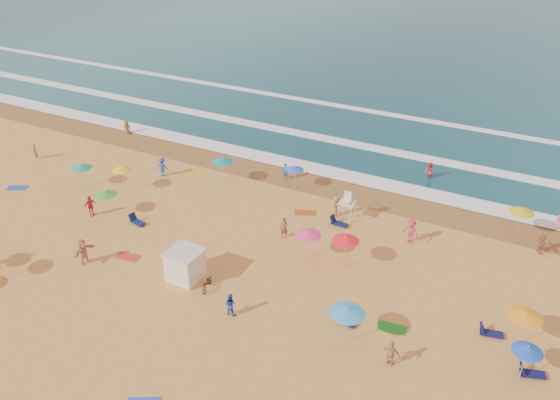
% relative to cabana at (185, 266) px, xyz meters
% --- Properties ---
extents(ground, '(220.00, 220.00, 0.00)m').
position_rel_cabana_xyz_m(ground, '(0.73, 3.96, -1.00)').
color(ground, gold).
rests_on(ground, ground).
extents(ocean, '(220.00, 140.00, 0.18)m').
position_rel_cabana_xyz_m(ocean, '(0.73, 87.96, -1.00)').
color(ocean, '#0C4756').
rests_on(ocean, ground).
extents(wet_sand, '(220.00, 220.00, 0.00)m').
position_rel_cabana_xyz_m(wet_sand, '(0.73, 16.46, -0.99)').
color(wet_sand, olive).
rests_on(wet_sand, ground).
extents(surf_foam, '(200.00, 18.70, 0.05)m').
position_rel_cabana_xyz_m(surf_foam, '(0.73, 25.28, -0.90)').
color(surf_foam, white).
rests_on(surf_foam, ground).
extents(cabana, '(2.00, 2.00, 2.00)m').
position_rel_cabana_xyz_m(cabana, '(0.00, 0.00, 0.00)').
color(cabana, white).
rests_on(cabana, ground).
extents(cabana_roof, '(2.20, 2.20, 0.12)m').
position_rel_cabana_xyz_m(cabana_roof, '(0.00, -0.00, 1.06)').
color(cabana_roof, silver).
rests_on(cabana_roof, cabana).
extents(bicycle, '(0.94, 1.66, 0.83)m').
position_rel_cabana_xyz_m(bicycle, '(1.90, -0.30, -0.59)').
color(bicycle, black).
rests_on(bicycle, ground).
extents(lifeguard_stand, '(1.20, 1.20, 2.10)m').
position_rel_cabana_xyz_m(lifeguard_stand, '(6.70, 11.99, 0.05)').
color(lifeguard_stand, white).
rests_on(lifeguard_stand, ground).
extents(beach_umbrellas, '(42.33, 26.28, 0.82)m').
position_rel_cabana_xyz_m(beach_umbrellas, '(4.11, 5.30, 1.14)').
color(beach_umbrellas, orange).
rests_on(beach_umbrellas, ground).
extents(loungers, '(46.19, 19.98, 0.34)m').
position_rel_cabana_xyz_m(loungers, '(3.31, -0.04, -0.83)').
color(loungers, '#101550').
rests_on(loungers, ground).
extents(towels, '(49.15, 25.85, 0.03)m').
position_rel_cabana_xyz_m(towels, '(1.02, 0.81, -0.98)').
color(towels, '#DF1B5C').
rests_on(towels, ground).
extents(beachgoers, '(50.70, 28.42, 2.14)m').
position_rel_cabana_xyz_m(beachgoers, '(-0.71, 7.63, -0.18)').
color(beachgoers, brown).
rests_on(beachgoers, ground).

